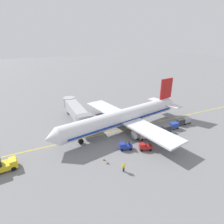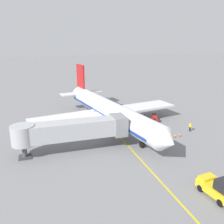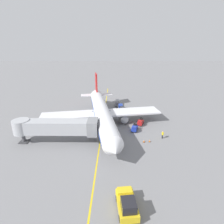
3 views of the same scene
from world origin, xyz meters
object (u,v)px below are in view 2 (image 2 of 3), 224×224
object	(u,v)px
parked_airliner	(109,110)
jet_bridge	(71,130)
safety_cone_nose_right	(180,135)
baggage_tug_lead	(134,117)
baggage_tug_spare	(155,119)
baggage_tug_trailing	(154,125)
baggage_cart_second_in_train	(116,105)
pushback_tractor	(219,188)
baggage_cart_tail_end	(106,101)
safety_cone_nose_left	(175,136)
baggage_cart_front	(121,108)
ground_crew_wing_walker	(190,126)
baggage_cart_third_in_train	(108,103)

from	to	relation	value
parked_airliner	jet_bridge	xyz separation A→B (m)	(8.67, 9.29, 0.27)
parked_airliner	safety_cone_nose_right	size ratio (longest dim) A/B	63.07
baggage_tug_lead	baggage_tug_spare	xyz separation A→B (m)	(-3.71, 2.23, 0.00)
baggage_tug_trailing	baggage_tug_lead	bearing A→B (deg)	-71.72
baggage_cart_second_in_train	baggage_tug_spare	bearing A→B (deg)	111.39
baggage_tug_lead	pushback_tractor	bearing A→B (deg)	87.13
parked_airliner	baggage_tug_trailing	world-z (taller)	parked_airliner
baggage_tug_spare	safety_cone_nose_right	world-z (taller)	baggage_tug_spare
baggage_cart_tail_end	safety_cone_nose_left	world-z (taller)	baggage_cart_tail_end
jet_bridge	pushback_tractor	xyz separation A→B (m)	(-13.28, 16.27, -2.36)
safety_cone_nose_left	baggage_cart_front	bearing A→B (deg)	-78.22
parked_airliner	baggage_tug_lead	bearing A→B (deg)	-164.04
baggage_cart_front	safety_cone_nose_right	xyz separation A→B (m)	(-4.86, 17.45, -0.66)
baggage_tug_trailing	baggage_tug_spare	world-z (taller)	same
baggage_tug_trailing	safety_cone_nose_left	bearing A→B (deg)	105.07
baggage_tug_lead	ground_crew_wing_walker	size ratio (longest dim) A/B	1.48
parked_airliner	baggage_tug_trailing	xyz separation A→B (m)	(-7.85, 3.95, -2.47)
baggage_cart_front	baggage_cart_second_in_train	world-z (taller)	same
baggage_tug_spare	ground_crew_wing_walker	xyz separation A→B (m)	(-3.77, 6.90, 0.24)
pushback_tractor	baggage_cart_second_in_train	size ratio (longest dim) A/B	1.58
baggage_cart_front	baggage_cart_third_in_train	distance (m)	5.89
baggage_tug_lead	baggage_tug_trailing	world-z (taller)	same
pushback_tractor	baggage_cart_third_in_train	size ratio (longest dim) A/B	1.58
baggage_tug_trailing	baggage_cart_tail_end	bearing A→B (deg)	-79.84
baggage_cart_tail_end	safety_cone_nose_right	bearing A→B (deg)	103.82
jet_bridge	baggage_cart_front	distance (m)	22.90
baggage_cart_third_in_train	safety_cone_nose_left	bearing A→B (deg)	102.36
parked_airliner	pushback_tractor	size ratio (longest dim) A/B	8.05
safety_cone_nose_right	ground_crew_wing_walker	bearing A→B (deg)	-152.59
baggage_cart_front	ground_crew_wing_walker	size ratio (longest dim) A/B	1.73
baggage_cart_third_in_train	baggage_tug_spare	bearing A→B (deg)	110.69
pushback_tractor	safety_cone_nose_left	world-z (taller)	pushback_tractor
baggage_tug_trailing	baggage_tug_spare	bearing A→B (deg)	-118.17
baggage_tug_lead	baggage_cart_third_in_train	distance (m)	12.59
baggage_tug_trailing	baggage_tug_spare	distance (m)	3.89
baggage_cart_second_in_train	safety_cone_nose_left	bearing A→B (deg)	101.52
baggage_tug_lead	baggage_tug_trailing	size ratio (longest dim) A/B	0.91
parked_airliner	jet_bridge	size ratio (longest dim) A/B	2.19
pushback_tractor	baggage_tug_trailing	distance (m)	21.86
baggage_tug_spare	jet_bridge	bearing A→B (deg)	25.53
baggage_tug_lead	baggage_tug_spare	distance (m)	4.33
baggage_cart_third_in_train	safety_cone_nose_right	world-z (taller)	baggage_cart_third_in_train
baggage_tug_lead	baggage_tug_trailing	bearing A→B (deg)	108.28
baggage_cart_second_in_train	safety_cone_nose_right	size ratio (longest dim) A/B	4.95
baggage_cart_tail_end	baggage_tug_trailing	bearing A→B (deg)	100.16
baggage_cart_front	ground_crew_wing_walker	distance (m)	17.73
ground_crew_wing_walker	baggage_cart_tail_end	bearing A→B (deg)	-68.66
baggage_tug_spare	baggage_cart_third_in_train	world-z (taller)	baggage_tug_spare
baggage_tug_spare	ground_crew_wing_walker	bearing A→B (deg)	118.64
ground_crew_wing_walker	safety_cone_nose_right	size ratio (longest dim) A/B	2.86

